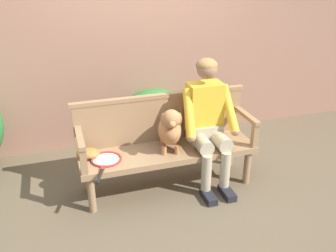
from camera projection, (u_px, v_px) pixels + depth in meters
The scene contains 11 objects.
ground_plane at pixel (168, 185), 3.82m from camera, with size 40.00×40.00×0.00m, color brown.
brick_garden_fence at pixel (135, 30), 4.37m from camera, with size 8.00×0.30×2.75m, color #936651.
hedge_bush_mid_left at pixel (154, 118), 4.51m from camera, with size 0.91×0.69×0.72m, color #286B2D.
garden_bench at pixel (168, 154), 3.66m from camera, with size 1.75×0.51×0.43m.
bench_backrest at pixel (161, 117), 3.72m from camera, with size 1.79×0.06×0.50m.
bench_armrest_left_end at pixel (81, 147), 3.24m from camera, with size 0.06×0.51×0.28m.
bench_armrest_right_end at pixel (249, 123), 3.70m from camera, with size 0.06×0.51×0.28m.
person_seated at pixel (207, 119), 3.62m from camera, with size 0.56×0.66×1.30m.
dog_on_bench at pixel (170, 129), 3.49m from camera, with size 0.30×0.48×0.48m.
tennis_racket at pixel (106, 161), 3.40m from camera, with size 0.37×0.58×0.03m.
baseball_glove at pixel (88, 153), 3.46m from camera, with size 0.22×0.17×0.09m, color #9E6B2D.
Camera 1 is at (-0.97, -3.05, 2.17)m, focal length 39.12 mm.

